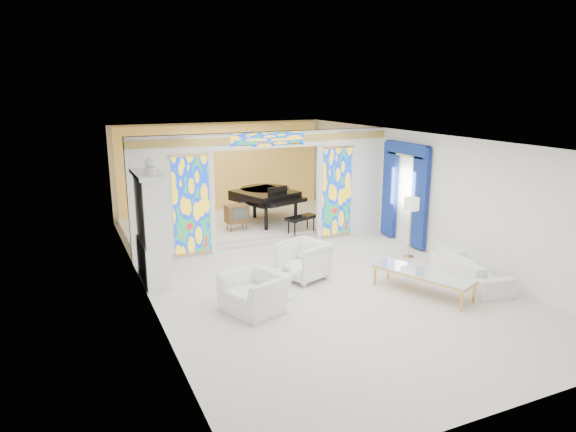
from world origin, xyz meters
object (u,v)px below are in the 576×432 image
tv_console (237,214)px  sofa (471,269)px  armchair_left (254,292)px  armchair_right (303,260)px  grand_piano (266,195)px  coffee_table (423,274)px  china_cabinet (151,229)px

tv_console → sofa: bearing=-62.1°
armchair_left → tv_console: size_ratio=1.56×
sofa → armchair_right: bearing=73.1°
grand_piano → sofa: bearing=-88.2°
coffee_table → armchair_right: bearing=136.3°
grand_piano → tv_console: size_ratio=4.49×
armchair_left → grand_piano: 6.12m
armchair_left → sofa: 4.77m
armchair_right → coffee_table: armchair_right is taller
china_cabinet → grand_piano: (3.92, 3.21, -0.21)m
armchair_left → armchair_right: (1.56, 1.11, 0.06)m
sofa → grand_piano: grand_piano is taller
armchair_left → tv_console: 5.12m
tv_console → armchair_right: bearing=-90.3°
grand_piano → armchair_right: bearing=-120.1°
china_cabinet → armchair_left: 2.87m
armchair_left → tv_console: (1.33, 4.94, 0.28)m
china_cabinet → armchair_left: size_ratio=2.46×
grand_piano → tv_console: bearing=-170.0°
armchair_right → sofa: size_ratio=0.45×
china_cabinet → tv_console: 3.83m
china_cabinet → armchair_left: china_cabinet is taller
china_cabinet → coffee_table: (4.83, -2.99, -0.75)m
armchair_right → tv_console: (-0.23, 3.83, 0.22)m
armchair_left → tv_console: bearing=144.0°
sofa → tv_console: 6.48m
coffee_table → grand_piano: grand_piano is taller
sofa → coffee_table: 1.34m
armchair_right → sofa: 3.59m
armchair_right → sofa: (3.17, -1.68, -0.12)m
armchair_left → sofa: armchair_left is taller
china_cabinet → armchair_right: size_ratio=2.93×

